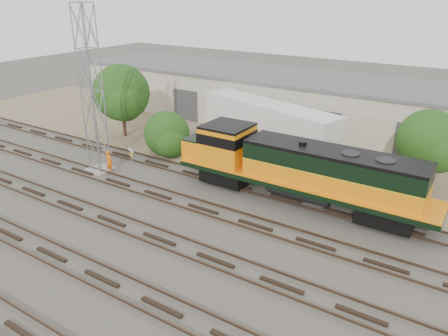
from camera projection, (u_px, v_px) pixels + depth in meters
The scene contains 12 objects.
ground at pixel (190, 219), 28.20m from camera, with size 140.00×140.00×0.00m, color #47423A.
dirt_strip at pixel (289, 151), 39.84m from camera, with size 80.00×16.00×0.02m, color #726047.
tracks at pixel (159, 239), 25.84m from camera, with size 80.00×20.40×0.28m.
warehouse at pixel (323, 104), 44.99m from camera, with size 58.40×10.40×5.30m.
locomotive at pixel (296, 168), 29.58m from camera, with size 18.28×3.21×4.39m.
signal_tower at pixel (92, 95), 33.25m from camera, with size 1.90×1.90×12.89m.
sign_post at pixel (131, 156), 34.64m from camera, with size 0.81×0.34×2.08m.
worker at pixel (109, 161), 35.01m from camera, with size 0.68×0.44×1.86m, color orange.
semi_trailer at pixel (272, 122), 38.91m from camera, with size 14.45×6.76×4.38m.
tree_west at pixel (122, 95), 41.93m from camera, with size 5.74×5.47×7.15m.
tree_mid at pixel (168, 136), 38.60m from camera, with size 4.27×4.07×4.07m.
tree_east at pixel (431, 143), 30.92m from camera, with size 4.66×4.44×6.00m.
Camera 1 is at (15.27, -19.62, 13.90)m, focal length 35.00 mm.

